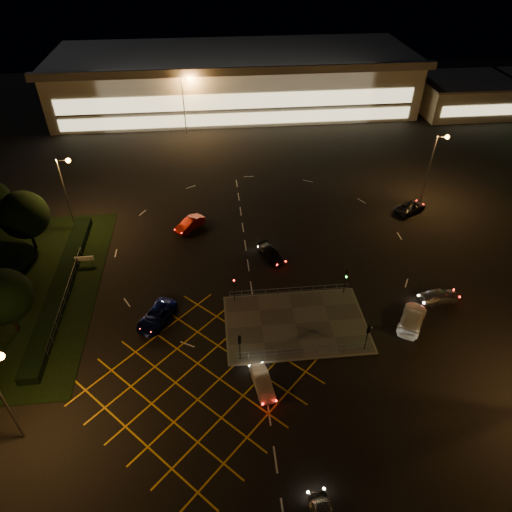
{
  "coord_description": "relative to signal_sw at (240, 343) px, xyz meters",
  "views": [
    {
      "loc": [
        -5.35,
        -33.88,
        34.22
      ],
      "look_at": [
        -1.15,
        7.15,
        2.0
      ],
      "focal_mm": 32.0,
      "sensor_mm": 36.0,
      "label": 1
    }
  ],
  "objects": [
    {
      "name": "ground",
      "position": [
        4.0,
        5.99,
        -2.37
      ],
      "size": [
        180.0,
        180.0,
        0.0
      ],
      "primitive_type": "plane",
      "color": "black",
      "rests_on": "ground"
    },
    {
      "name": "pedestrian_island",
      "position": [
        6.0,
        3.99,
        -2.31
      ],
      "size": [
        14.0,
        9.0,
        0.12
      ],
      "primitive_type": "cube",
      "color": "#4C4944",
      "rests_on": "ground"
    },
    {
      "name": "grass_verge",
      "position": [
        -24.0,
        11.99,
        -2.33
      ],
      "size": [
        18.0,
        30.0,
        0.08
      ],
      "primitive_type": "cube",
      "color": "black",
      "rests_on": "ground"
    },
    {
      "name": "hedge",
      "position": [
        -19.0,
        11.99,
        -1.87
      ],
      "size": [
        2.0,
        26.0,
        1.0
      ],
      "primitive_type": "cube",
      "color": "black",
      "rests_on": "ground"
    },
    {
      "name": "supermarket",
      "position": [
        4.0,
        67.95,
        2.95
      ],
      "size": [
        72.0,
        26.5,
        10.5
      ],
      "color": "beige",
      "rests_on": "ground"
    },
    {
      "name": "retail_unit_a",
      "position": [
        50.0,
        59.97,
        0.85
      ],
      "size": [
        18.8,
        14.8,
        6.35
      ],
      "color": "beige",
      "rests_on": "ground"
    },
    {
      "name": "streetlight_sw",
      "position": [
        -17.56,
        -6.01,
        4.2
      ],
      "size": [
        1.78,
        0.56,
        10.03
      ],
      "color": "slate",
      "rests_on": "ground"
    },
    {
      "name": "streetlight_nw",
      "position": [
        -19.56,
        23.99,
        4.2
      ],
      "size": [
        1.78,
        0.56,
        10.03
      ],
      "color": "slate",
      "rests_on": "ground"
    },
    {
      "name": "streetlight_ne",
      "position": [
        28.44,
        25.99,
        4.2
      ],
      "size": [
        1.78,
        0.56,
        10.03
      ],
      "color": "slate",
      "rests_on": "ground"
    },
    {
      "name": "streetlight_far_left",
      "position": [
        -5.56,
        53.99,
        4.2
      ],
      "size": [
        1.78,
        0.56,
        10.03
      ],
      "color": "slate",
      "rests_on": "ground"
    },
    {
      "name": "streetlight_far_right",
      "position": [
        34.44,
        55.99,
        4.2
      ],
      "size": [
        1.78,
        0.56,
        10.03
      ],
      "color": "slate",
      "rests_on": "ground"
    },
    {
      "name": "signal_sw",
      "position": [
        0.0,
        0.0,
        0.0
      ],
      "size": [
        0.28,
        0.3,
        3.15
      ],
      "rotation": [
        0.0,
        0.0,
        3.14
      ],
      "color": "black",
      "rests_on": "pedestrian_island"
    },
    {
      "name": "signal_se",
      "position": [
        12.0,
        0.0,
        0.0
      ],
      "size": [
        0.28,
        0.3,
        3.15
      ],
      "rotation": [
        0.0,
        0.0,
        3.14
      ],
      "color": "black",
      "rests_on": "pedestrian_island"
    },
    {
      "name": "signal_nw",
      "position": [
        0.0,
        7.99,
        0.0
      ],
      "size": [
        0.28,
        0.3,
        3.15
      ],
      "color": "black",
      "rests_on": "pedestrian_island"
    },
    {
      "name": "signal_ne",
      "position": [
        12.0,
        7.99,
        0.0
      ],
      "size": [
        0.28,
        0.3,
        3.15
      ],
      "color": "black",
      "rests_on": "pedestrian_island"
    },
    {
      "name": "tree_c",
      "position": [
        -24.0,
        19.99,
        2.59
      ],
      "size": [
        5.76,
        5.76,
        7.84
      ],
      "color": "black",
      "rests_on": "ground"
    },
    {
      "name": "tree_e",
      "position": [
        -22.0,
        5.99,
        2.28
      ],
      "size": [
        5.4,
        5.4,
        7.35
      ],
      "color": "black",
      "rests_on": "ground"
    },
    {
      "name": "car_queue_white",
      "position": [
        1.74,
        -3.3,
        -1.71
      ],
      "size": [
        2.05,
        4.16,
        1.31
      ],
      "primitive_type": "imported",
      "rotation": [
        0.0,
        0.0,
        0.17
      ],
      "color": "silver",
      "rests_on": "ground"
    },
    {
      "name": "car_left_blue",
      "position": [
        -8.12,
        5.87,
        -1.65
      ],
      "size": [
        4.43,
        5.67,
        1.43
      ],
      "primitive_type": "imported",
      "rotation": [
        0.0,
        0.0,
        5.82
      ],
      "color": "#0C144C",
      "rests_on": "ground"
    },
    {
      "name": "car_far_dkgrey",
      "position": [
        4.93,
        15.04,
        -1.73
      ],
      "size": [
        3.51,
        4.71,
        1.27
      ],
      "primitive_type": "imported",
      "rotation": [
        0.0,
        0.0,
        0.45
      ],
      "color": "black",
      "rests_on": "ground"
    },
    {
      "name": "car_right_silver",
      "position": [
        21.88,
        5.86,
        -1.65
      ],
      "size": [
        4.36,
        2.12,
        1.43
      ],
      "primitive_type": "imported",
      "rotation": [
        0.0,
        0.0,
        1.67
      ],
      "color": "silver",
      "rests_on": "ground"
    },
    {
      "name": "car_circ_red",
      "position": [
        -4.95,
        22.47,
        -1.63
      ],
      "size": [
        4.2,
        4.29,
        1.47
      ],
      "primitive_type": "imported",
      "rotation": [
        0.0,
        0.0,
        5.52
      ],
      "color": "maroon",
      "rests_on": "ground"
    },
    {
      "name": "car_east_grey",
      "position": [
        25.42,
        23.62,
        -1.7
      ],
      "size": [
        5.26,
        4.32,
        1.33
      ],
      "primitive_type": "imported",
      "rotation": [
        0.0,
        0.0,
        2.1
      ],
      "color": "black",
      "rests_on": "ground"
    },
    {
      "name": "car_approach_white",
      "position": [
        17.74,
        2.85,
        -1.58
      ],
      "size": [
        4.81,
        5.72,
        1.57
      ],
      "primitive_type": "imported",
      "rotation": [
        0.0,
        0.0,
        2.56
      ],
      "color": "silver",
      "rests_on": "ground"
    }
  ]
}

